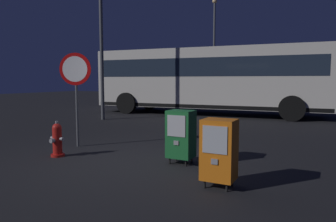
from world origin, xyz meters
The scene contains 8 objects.
ground_plane centered at (0.00, 0.00, 0.00)m, with size 60.00×60.00×0.00m, color black.
fire_hydrant centered at (-1.50, -0.35, 0.35)m, with size 0.33×0.31×0.75m.
newspaper_box_primary centered at (2.09, -0.63, 0.57)m, with size 0.48×0.42×1.02m.
newspaper_box_secondary centered at (1.02, 0.33, 0.57)m, with size 0.48×0.42×1.02m.
stop_sign centered at (-1.83, 0.58, 1.60)m, with size 0.71×0.31×2.23m.
bus_near centered at (-1.51, 8.86, 1.71)m, with size 10.67×3.43×3.00m.
street_light_near_left centered at (-3.48, 15.33, 4.04)m, with size 0.32×0.32×6.96m.
street_light_near_right centered at (-4.59, 4.95, 4.15)m, with size 0.32×0.32×7.17m.
Camera 1 is at (3.49, -5.01, 1.59)m, focal length 33.46 mm.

